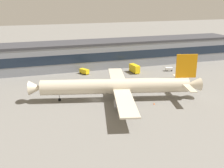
{
  "coord_description": "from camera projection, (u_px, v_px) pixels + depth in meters",
  "views": [
    {
      "loc": [
        -24.28,
        -94.79,
        37.63
      ],
      "look_at": [
        7.34,
        2.27,
        5.0
      ],
      "focal_mm": 44.34,
      "sensor_mm": 36.0,
      "label": 1
    }
  ],
  "objects": [
    {
      "name": "crew_van",
      "position": [
        84.0,
        71.0,
        139.15
      ],
      "size": [
        4.42,
        5.62,
        2.55
      ],
      "color": "yellow",
      "rests_on": "ground_plane"
    },
    {
      "name": "traffic_cone_0",
      "position": [
        154.0,
        104.0,
        100.27
      ],
      "size": [
        0.54,
        0.54,
        0.68
      ],
      "primitive_type": "cone",
      "color": "#F2590C",
      "rests_on": "ground_plane"
    },
    {
      "name": "ground_plane",
      "position": [
        95.0,
        100.0,
        104.47
      ],
      "size": [
        600.0,
        600.0,
        0.0
      ],
      "primitive_type": "plane",
      "color": "slate"
    },
    {
      "name": "terminal_building",
      "position": [
        71.0,
        55.0,
        148.53
      ],
      "size": [
        193.54,
        18.74,
        14.07
      ],
      "color": "gray",
      "rests_on": "ground_plane"
    },
    {
      "name": "airliner",
      "position": [
        118.0,
        86.0,
        103.5
      ],
      "size": [
        63.8,
        55.11,
        17.12
      ],
      "color": "beige",
      "rests_on": "ground_plane"
    },
    {
      "name": "baggage_tug",
      "position": [
        169.0,
        69.0,
        144.85
      ],
      "size": [
        3.94,
        2.74,
        1.85
      ],
      "color": "white",
      "rests_on": "ground_plane"
    },
    {
      "name": "catering_truck",
      "position": [
        134.0,
        68.0,
        141.27
      ],
      "size": [
        3.29,
        7.42,
        4.15
      ],
      "color": "yellow",
      "rests_on": "ground_plane"
    }
  ]
}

